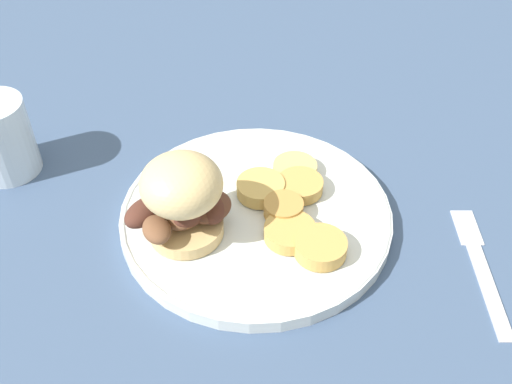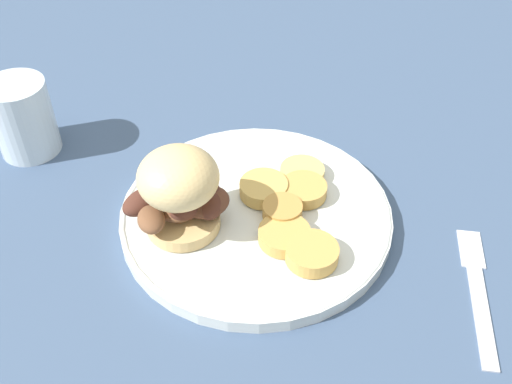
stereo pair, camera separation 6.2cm
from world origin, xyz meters
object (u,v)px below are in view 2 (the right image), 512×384
(dinner_plate, at_px, (256,214))
(fork, at_px, (478,291))
(sandwich, at_px, (181,191))
(drinking_glass, at_px, (23,118))

(dinner_plate, relative_size, fork, 1.90)
(dinner_plate, height_order, fork, dinner_plate)
(sandwich, xyz_separation_m, drinking_glass, (-0.22, -0.13, -0.02))
(dinner_plate, height_order, sandwich, sandwich)
(fork, bearing_deg, dinner_plate, -138.00)
(sandwich, bearing_deg, drinking_glass, -149.52)
(sandwich, bearing_deg, fork, 51.91)
(dinner_plate, bearing_deg, fork, 42.00)
(dinner_plate, bearing_deg, drinking_glass, -137.73)
(fork, bearing_deg, sandwich, -128.09)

